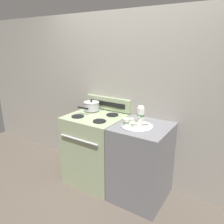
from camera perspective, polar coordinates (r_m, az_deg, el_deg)
The scene contains 12 objects.
ground_plane at distance 3.07m, azimuth 0.89°, elevation -18.65°, with size 6.00×6.00×0.00m, color brown.
wall_back at distance 2.87m, azimuth 4.61°, elevation 3.11°, with size 6.00×0.05×2.20m.
stove at distance 2.97m, azimuth -4.19°, elevation -9.48°, with size 0.70×0.67×0.93m.
control_panel at distance 3.00m, azimuth -1.06°, elevation 2.25°, with size 0.69×0.05×0.17m.
side_counter at distance 2.67m, azimuth 7.62°, elevation -12.92°, with size 0.60×0.64×0.92m.
saucepan at distance 2.98m, azimuth -5.40°, elevation 1.55°, with size 0.21×0.30×0.14m.
serving_tray at distance 2.44m, azimuth 6.57°, elevation -3.71°, with size 0.36×0.36×0.01m.
teapot at distance 2.46m, azimuth 7.49°, elevation -0.59°, with size 0.08×0.13×0.24m.
teacup_left at distance 2.37m, azimuth 5.73°, elevation -3.55°, with size 0.11×0.11×0.05m.
teacup_right at distance 2.39m, azimuth 8.61°, elevation -3.45°, with size 0.11×0.11×0.05m.
teacup_front at distance 2.51m, azimuth 5.00°, elevation -2.31°, with size 0.11×0.11×0.05m.
creamer_jug at distance 2.41m, azimuth 3.71°, elevation -2.64°, with size 0.07×0.07×0.08m.
Camera 1 is at (1.30, -2.11, 1.80)m, focal length 35.00 mm.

